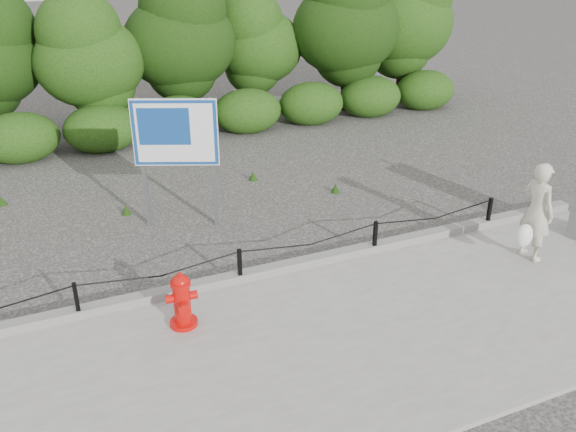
{
  "coord_description": "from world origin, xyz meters",
  "views": [
    {
      "loc": [
        -2.66,
        -8.03,
        5.3
      ],
      "look_at": [
        0.93,
        0.2,
        1.0
      ],
      "focal_mm": 38.0,
      "sensor_mm": 36.0,
      "label": 1
    }
  ],
  "objects": [
    {
      "name": "treeline",
      "position": [
        1.45,
        8.94,
        2.44
      ],
      "size": [
        20.28,
        3.51,
        4.51
      ],
      "color": "black",
      "rests_on": "ground"
    },
    {
      "name": "advertising_sign",
      "position": [
        -0.29,
        2.57,
        1.77
      ],
      "size": [
        1.47,
        0.68,
        2.51
      ],
      "rotation": [
        0.0,
        0.0,
        -0.4
      ],
      "color": "slate",
      "rests_on": "ground"
    },
    {
      "name": "chain_barrier",
      "position": [
        0.0,
        0.0,
        0.46
      ],
      "size": [
        10.06,
        0.06,
        0.6
      ],
      "color": "black",
      "rests_on": "sidewalk"
    },
    {
      "name": "pedestrian",
      "position": [
        4.87,
        -1.22,
        0.92
      ],
      "size": [
        0.74,
        0.66,
        1.73
      ],
      "rotation": [
        0.0,
        0.0,
        1.66
      ],
      "color": "beige",
      "rests_on": "sidewalk"
    },
    {
      "name": "ground",
      "position": [
        0.0,
        0.0,
        0.0
      ],
      "size": [
        90.0,
        90.0,
        0.0
      ],
      "primitive_type": "plane",
      "color": "#2D2B28",
      "rests_on": "ground"
    },
    {
      "name": "sidewalk",
      "position": [
        0.0,
        -2.0,
        0.04
      ],
      "size": [
        14.0,
        4.0,
        0.08
      ],
      "primitive_type": "cube",
      "color": "gray",
      "rests_on": "ground"
    },
    {
      "name": "fire_hydrant",
      "position": [
        -1.14,
        -0.78,
        0.49
      ],
      "size": [
        0.46,
        0.47,
        0.86
      ],
      "rotation": [
        0.0,
        0.0,
        -0.09
      ],
      "color": "red",
      "rests_on": "sidewalk"
    },
    {
      "name": "curb",
      "position": [
        0.0,
        0.05,
        0.15
      ],
      "size": [
        14.0,
        0.22,
        0.14
      ],
      "primitive_type": "cube",
      "color": "slate",
      "rests_on": "sidewalk"
    }
  ]
}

